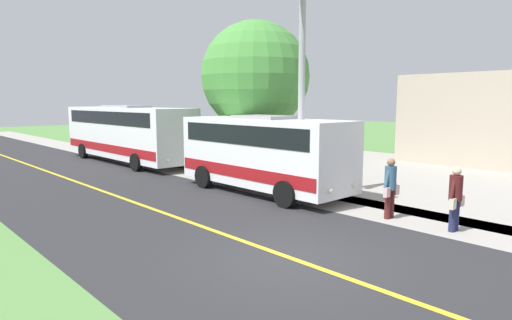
# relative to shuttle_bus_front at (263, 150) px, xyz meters

# --- Properties ---
(ground_plane) EXTENTS (120.00, 120.00, 0.00)m
(ground_plane) POSITION_rel_shuttle_bus_front_xyz_m (4.48, 5.59, -1.61)
(ground_plane) COLOR #548442
(road_surface) EXTENTS (8.00, 100.00, 0.01)m
(road_surface) POSITION_rel_shuttle_bus_front_xyz_m (4.48, 5.59, -1.61)
(road_surface) COLOR #28282B
(road_surface) RESTS_ON ground
(sidewalk) EXTENTS (2.40, 100.00, 0.01)m
(sidewalk) POSITION_rel_shuttle_bus_front_xyz_m (-0.72, 5.59, -1.61)
(sidewalk) COLOR #9E9991
(sidewalk) RESTS_ON ground
(road_centre_line) EXTENTS (0.16, 100.00, 0.00)m
(road_centre_line) POSITION_rel_shuttle_bus_front_xyz_m (4.48, 5.59, -1.60)
(road_centre_line) COLOR gold
(road_centre_line) RESTS_ON ground
(shuttle_bus_front) EXTENTS (2.60, 7.40, 2.93)m
(shuttle_bus_front) POSITION_rel_shuttle_bus_front_xyz_m (0.00, 0.00, 0.00)
(shuttle_bus_front) COLOR white
(shuttle_bus_front) RESTS_ON ground
(transit_bus_rear) EXTENTS (2.73, 11.07, 3.24)m
(transit_bus_rear) POSITION_rel_shuttle_bus_front_xyz_m (-0.06, -11.35, 0.16)
(transit_bus_rear) COLOR white
(transit_bus_rear) RESTS_ON ground
(pedestrian_with_bags) EXTENTS (0.72, 0.34, 1.75)m
(pedestrian_with_bags) POSITION_rel_shuttle_bus_front_xyz_m (-0.26, 7.13, -0.67)
(pedestrian_with_bags) COLOR #1E2347
(pedestrian_with_bags) RESTS_ON ground
(pedestrian_waiting) EXTENTS (0.72, 0.34, 1.81)m
(pedestrian_waiting) POSITION_rel_shuttle_bus_front_xyz_m (-0.16, 5.27, -0.64)
(pedestrian_waiting) COLOR #4C1919
(pedestrian_waiting) RESTS_ON ground
(street_light_pole) EXTENTS (1.97, 0.24, 7.46)m
(street_light_pole) POSITION_rel_shuttle_bus_front_xyz_m (-0.39, 1.41, 2.52)
(street_light_pole) COLOR #9E9EA3
(street_light_pole) RESTS_ON ground
(tree_curbside) EXTENTS (5.17, 5.17, 7.24)m
(tree_curbside) POSITION_rel_shuttle_bus_front_xyz_m (-2.92, -3.63, 3.03)
(tree_curbside) COLOR #4C3826
(tree_curbside) RESTS_ON ground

